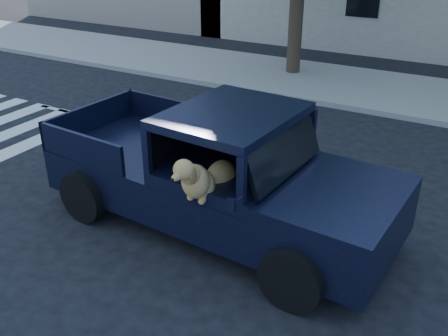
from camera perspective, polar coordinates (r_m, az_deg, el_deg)
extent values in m
plane|color=black|center=(7.32, 7.50, -12.16)|extent=(120.00, 120.00, 0.00)
cube|color=gray|center=(15.38, 21.20, 7.68)|extent=(60.00, 4.00, 0.15)
cylinder|color=#332619|center=(16.32, 8.30, 17.83)|extent=(0.44, 0.44, 4.40)
cube|color=black|center=(8.04, -0.74, -2.18)|extent=(5.84, 2.57, 0.72)
cube|color=black|center=(7.02, 13.06, -3.28)|extent=(1.79, 2.30, 0.18)
cube|color=black|center=(7.37, 0.97, 6.05)|extent=(1.84, 2.22, 0.13)
cube|color=black|center=(7.11, 6.97, 1.73)|extent=(0.41, 1.90, 0.62)
cube|color=black|center=(7.34, 0.25, -3.30)|extent=(0.64, 0.64, 0.42)
cube|color=black|center=(6.14, 0.86, -4.24)|extent=(0.11, 0.06, 0.18)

